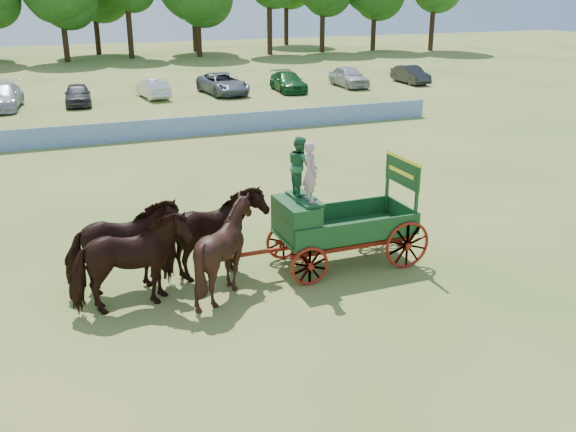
{
  "coord_description": "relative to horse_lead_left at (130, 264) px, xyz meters",
  "views": [
    {
      "loc": [
        -10.28,
        -15.23,
        7.57
      ],
      "look_at": [
        -3.75,
        0.96,
        1.3
      ],
      "focal_mm": 40.0,
      "sensor_mm": 36.0,
      "label": 1
    }
  ],
  "objects": [
    {
      "name": "ground",
      "position": [
        8.51,
        0.59,
        -1.23
      ],
      "size": [
        160.0,
        160.0,
        0.0
      ],
      "primitive_type": "plane",
      "color": "#A68F4B",
      "rests_on": "ground"
    },
    {
      "name": "sponsor_banner",
      "position": [
        7.51,
        18.59,
        -0.7
      ],
      "size": [
        26.0,
        0.08,
        1.05
      ],
      "primitive_type": "cube",
      "color": "#1B3E93",
      "rests_on": "ground"
    },
    {
      "name": "horse_lead_left",
      "position": [
        0.0,
        0.0,
        0.0
      ],
      "size": [
        3.02,
        1.59,
        2.46
      ],
      "primitive_type": "imported",
      "rotation": [
        0.0,
        0.0,
        1.67
      ],
      "color": "black",
      "rests_on": "ground"
    },
    {
      "name": "horse_wheel_right",
      "position": [
        2.4,
        1.1,
        0.0
      ],
      "size": [
        3.15,
        2.02,
        2.46
      ],
      "primitive_type": "imported",
      "rotation": [
        0.0,
        0.0,
        1.83
      ],
      "color": "black",
      "rests_on": "ground"
    },
    {
      "name": "farm_dray",
      "position": [
        5.35,
        0.58,
        0.45
      ],
      "size": [
        6.0,
        2.0,
        3.78
      ],
      "color": "maroon",
      "rests_on": "ground"
    },
    {
      "name": "horse_wheel_left",
      "position": [
        2.4,
        0.0,
        0.0
      ],
      "size": [
        2.33,
        2.1,
        2.46
      ],
      "primitive_type": "imported",
      "rotation": [
        0.0,
        0.0,
        1.62
      ],
      "color": "black",
      "rests_on": "ground"
    },
    {
      "name": "horse_lead_right",
      "position": [
        0.0,
        1.1,
        0.0
      ],
      "size": [
        2.98,
        1.49,
        2.46
      ],
      "primitive_type": "imported",
      "rotation": [
        0.0,
        0.0,
        1.63
      ],
      "color": "black",
      "rests_on": "ground"
    },
    {
      "name": "parked_cars",
      "position": [
        5.04,
        31.06,
        -0.49
      ],
      "size": [
        46.78,
        7.12,
        1.62
      ],
      "color": "silver",
      "rests_on": "ground"
    }
  ]
}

